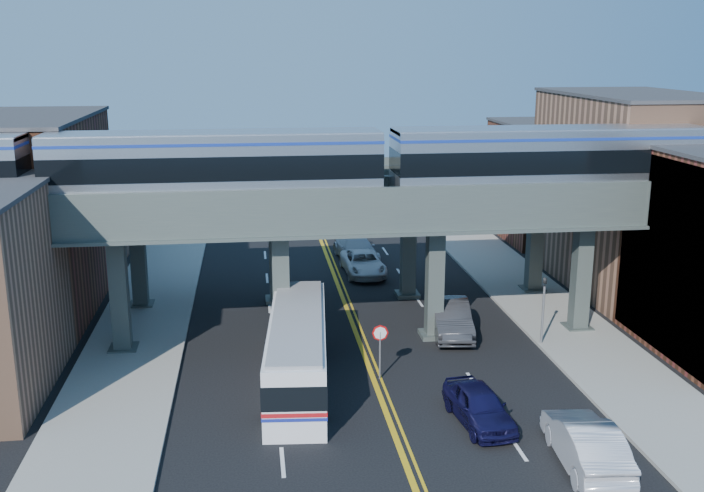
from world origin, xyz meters
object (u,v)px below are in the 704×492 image
Objects in this scene: transit_train at (216,165)px; car_lane_a at (479,406)px; stop_sign at (380,343)px; car_lane_d at (356,248)px; transit_bus at (298,351)px; car_lane_c at (363,263)px; car_lane_b at (451,318)px; traffic_signal at (543,303)px; car_parked_curb at (586,443)px.

transit_train reaches higher than car_lane_a.
stop_sign is 20.86m from car_lane_d.
stop_sign is 3.79m from transit_bus.
car_lane_b is at bearing -78.07° from car_lane_c.
car_lane_a is (7.06, -4.97, -0.75)m from transit_bus.
traffic_signal is at bearing -72.16° from transit_bus.
transit_bus is 1.95× the size of car_lane_d.
transit_train is 14.70m from car_lane_b.
transit_bus is at bearing -167.00° from traffic_signal.
car_lane_b reaches higher than car_parked_curb.
stop_sign is (7.32, -5.00, -7.61)m from transit_train.
transit_train is 9.91m from transit_bus.
traffic_signal is at bearing -65.34° from car_lane_c.
stop_sign is 5.98m from car_lane_a.
transit_bus is 18.00m from car_lane_c.
car_lane_d is (-0.01, 3.56, 0.11)m from car_lane_c.
car_lane_c is at bearing 111.30° from car_lane_b.
car_parked_curb is at bearing -126.27° from transit_bus.
car_lane_c is (5.46, 17.14, -0.77)m from transit_bus.
traffic_signal is (16.22, -2.00, -7.07)m from transit_train.
stop_sign is 9.41m from traffic_signal.
transit_bus is (-3.78, 0.07, -0.22)m from stop_sign.
stop_sign is 0.22× the size of transit_bus.
traffic_signal is at bearing -21.38° from car_lane_b.
car_lane_d is at bearing -76.49° from car_parked_curb.
stop_sign is at bearing 117.49° from car_lane_a.
stop_sign is 0.48× the size of car_lane_b.
car_lane_b is at bearing -79.09° from car_parked_curb.
transit_bus is 13.26m from car_parked_curb.
transit_train is at bearing 172.97° from traffic_signal.
transit_bus reaches higher than car_lane_b.
transit_bus is at bearing -36.35° from car_parked_curb.
traffic_signal is at bearing -7.03° from transit_train.
car_lane_a is at bearing -43.05° from transit_train.
traffic_signal reaches higher than stop_sign.
car_parked_curb is at bearing -45.25° from transit_train.
traffic_signal reaches higher than transit_bus.
transit_train reaches higher than car_parked_curb.
traffic_signal is 0.89× the size of car_lane_a.
car_lane_d is at bearing 87.84° from car_lane_c.
car_lane_c is 1.01× the size of car_parked_curb.
car_parked_curb is at bearing -58.27° from car_lane_a.
car_lane_a is 0.85× the size of car_parked_curb.
stop_sign is 0.48× the size of car_lane_c.
car_lane_d is (8.99, 15.77, -8.49)m from transit_train.
car_parked_curb is at bearing -103.06° from traffic_signal.
transit_train is at bearing -128.66° from car_lane_c.
stop_sign reaches higher than car_lane_b.
car_lane_a is (10.60, -9.90, -8.58)m from transit_train.
car_lane_c is 0.91× the size of car_lane_d.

